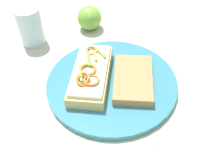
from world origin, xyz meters
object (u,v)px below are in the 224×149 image
(bread_slice_side, at_px, (133,79))
(drinking_glass, at_px, (30,26))
(sandwich, at_px, (91,74))
(plate, at_px, (112,83))
(apple_0, at_px, (89,18))

(bread_slice_side, relative_size, drinking_glass, 1.40)
(sandwich, distance_m, bread_slice_side, 0.10)
(plate, height_order, bread_slice_side, bread_slice_side)
(drinking_glass, bearing_deg, sandwich, -159.92)
(plate, bearing_deg, apple_0, -10.64)
(plate, relative_size, drinking_glass, 2.93)
(sandwich, relative_size, drinking_glass, 1.91)
(plate, bearing_deg, sandwich, 58.88)
(bread_slice_side, bearing_deg, drinking_glass, 60.91)
(apple_0, bearing_deg, bread_slice_side, 179.13)
(sandwich, distance_m, drinking_glass, 0.24)
(plate, xyz_separation_m, apple_0, (0.24, -0.05, 0.03))
(sandwich, bearing_deg, apple_0, 10.05)
(bread_slice_side, bearing_deg, sandwich, 88.37)
(plate, distance_m, bread_slice_side, 0.05)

